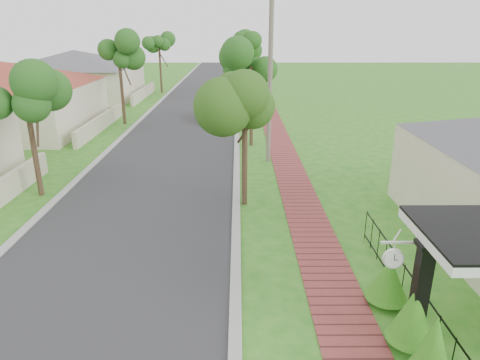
% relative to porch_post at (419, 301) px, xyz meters
% --- Properties ---
extents(ground, '(160.00, 160.00, 0.00)m').
position_rel_porch_post_xyz_m(ground, '(-4.55, 1.00, -1.12)').
color(ground, '#27721B').
rests_on(ground, ground).
extents(road, '(7.00, 120.00, 0.02)m').
position_rel_porch_post_xyz_m(road, '(-7.55, 21.00, -1.12)').
color(road, '#28282B').
rests_on(road, ground).
extents(kerb_right, '(0.30, 120.00, 0.10)m').
position_rel_porch_post_xyz_m(kerb_right, '(-3.90, 21.00, -1.12)').
color(kerb_right, '#9E9E99').
rests_on(kerb_right, ground).
extents(kerb_left, '(0.30, 120.00, 0.10)m').
position_rel_porch_post_xyz_m(kerb_left, '(-11.20, 21.00, -1.12)').
color(kerb_left, '#9E9E99').
rests_on(kerb_left, ground).
extents(sidewalk, '(1.50, 120.00, 0.03)m').
position_rel_porch_post_xyz_m(sidewalk, '(-1.30, 21.00, -1.12)').
color(sidewalk, brown).
rests_on(sidewalk, ground).
extents(porch_post, '(0.48, 0.48, 2.52)m').
position_rel_porch_post_xyz_m(porch_post, '(0.00, 0.00, 0.00)').
color(porch_post, black).
rests_on(porch_post, ground).
extents(picket_fence, '(0.03, 8.02, 1.00)m').
position_rel_porch_post_xyz_m(picket_fence, '(0.35, 1.00, -0.59)').
color(picket_fence, black).
rests_on(picket_fence, ground).
extents(street_trees, '(10.70, 37.65, 5.89)m').
position_rel_porch_post_xyz_m(street_trees, '(-7.42, 27.84, 3.42)').
color(street_trees, '#382619').
rests_on(street_trees, ground).
extents(hedge_row, '(0.93, 4.74, 1.77)m').
position_rel_porch_post_xyz_m(hedge_row, '(-0.10, -0.45, -0.42)').
color(hedge_row, '#236414').
rests_on(hedge_row, ground).
extents(far_house_red, '(15.56, 15.56, 4.60)m').
position_rel_porch_post_xyz_m(far_house_red, '(-19.52, 21.00, 1.22)').
color(far_house_red, beige).
rests_on(far_house_red, ground).
extents(far_house_grey, '(15.56, 15.56, 4.60)m').
position_rel_porch_post_xyz_m(far_house_grey, '(-19.52, 35.00, 1.22)').
color(far_house_grey, beige).
rests_on(far_house_grey, ground).
extents(parked_car_red, '(2.24, 4.63, 1.53)m').
position_rel_porch_post_xyz_m(parked_car_red, '(-5.55, 24.26, -0.36)').
color(parked_car_red, '#600E11').
rests_on(parked_car_red, ground).
extents(parked_car_white, '(1.66, 4.63, 1.52)m').
position_rel_porch_post_xyz_m(parked_car_white, '(-5.02, 38.72, -0.36)').
color(parked_car_white, silver).
rests_on(parked_car_white, ground).
extents(near_tree, '(2.10, 2.10, 5.38)m').
position_rel_porch_post_xyz_m(near_tree, '(-3.58, 8.00, 3.16)').
color(near_tree, '#382619').
rests_on(near_tree, ground).
extents(utility_pole, '(1.20, 0.24, 8.70)m').
position_rel_porch_post_xyz_m(utility_pole, '(-2.25, 13.81, 3.29)').
color(utility_pole, '#6F6556').
rests_on(utility_pole, ground).
extents(station_clock, '(0.75, 0.13, 0.64)m').
position_rel_porch_post_xyz_m(station_clock, '(-0.49, 0.40, 0.83)').
color(station_clock, white).
rests_on(station_clock, ground).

